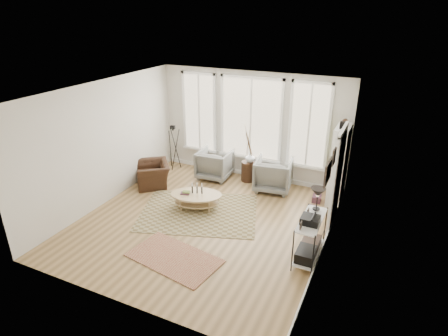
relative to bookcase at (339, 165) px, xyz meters
The scene contains 17 objects.
room 3.30m from the bookcase, 137.70° to the right, with size 5.50×5.54×2.90m.
bay_window 2.57m from the bookcase, 168.63° to the left, with size 4.14×0.12×2.24m.
door 1.10m from the bookcase, 82.91° to the right, with size 0.09×1.06×2.22m.
bookcase is the anchor object (origin of this frame).
low_shelf 2.56m from the bookcase, 91.28° to the right, with size 0.38×1.08×1.30m.
wall_art 2.66m from the bookcase, 86.75° to the right, with size 0.04×0.88×0.44m.
rug_main 3.48m from the bookcase, 145.06° to the right, with size 2.64×1.98×0.01m, color brown.
rug_runner 4.43m from the bookcase, 122.80° to the right, with size 1.73×0.96×0.01m, color maroon.
coffee_table 3.45m from the bookcase, 148.43° to the right, with size 1.37×1.09×0.55m.
armchair_left 3.31m from the bookcase, behind, with size 0.86×0.88×0.80m, color slate.
armchair_right 1.66m from the bookcase, behind, with size 0.90×0.93×0.84m, color slate.
side_table 2.37m from the bookcase, behind, with size 0.37×0.37×1.56m.
vase 2.33m from the bookcase, behind, with size 0.25×0.25×0.26m, color silver.
accent_chair 4.74m from the bookcase, 166.16° to the right, with size 0.83×0.95×0.61m, color #321D11.
tripod_camera 4.64m from the bookcase, behind, with size 0.46×0.46×1.30m.
book_stack_near 0.98m from the bookcase, 148.69° to the right, with size 0.20×0.26×0.16m, color maroon.
book_stack_far 1.25m from the bookcase, 115.74° to the right, with size 0.18×0.22×0.14m, color maroon.
Camera 1 is at (3.41, -6.29, 4.38)m, focal length 30.00 mm.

